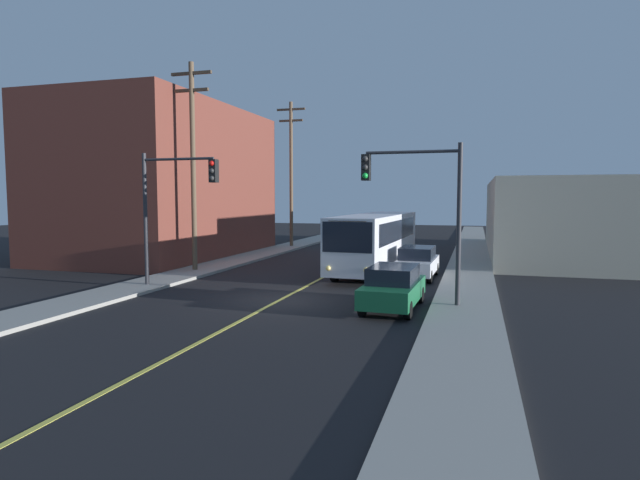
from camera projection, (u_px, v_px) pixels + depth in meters
ground_plane at (282, 299)px, 21.49m from camera, size 120.00×120.00×0.00m
sidewalk_left at (230, 262)px, 33.09m from camera, size 2.50×90.00×0.15m
sidewalk_right at (469, 272)px, 28.98m from camera, size 2.50×90.00×0.15m
lane_stripe_center at (359, 258)px, 35.82m from camera, size 0.16×60.00×0.01m
building_left_brick at (165, 183)px, 36.93m from camera, size 10.00×16.83×10.37m
building_right_warehouse at (579, 219)px, 37.04m from camera, size 12.00×22.11×5.30m
city_bus at (376, 239)px, 29.52m from camera, size 3.02×12.23×3.20m
parked_car_green at (393, 287)px, 19.52m from camera, size 1.96×4.46×1.62m
parked_car_white at (417, 262)px, 27.02m from camera, size 1.92×4.45×1.62m
utility_pole_near at (193, 158)px, 28.75m from camera, size 2.40×0.28×11.29m
utility_pole_mid at (291, 168)px, 43.07m from camera, size 2.40×0.28×11.73m
traffic_signal_left_corner at (174, 194)px, 23.50m from camera, size 3.75×0.48×6.00m
traffic_signal_right_corner at (417, 193)px, 19.72m from camera, size 3.75×0.48×6.00m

